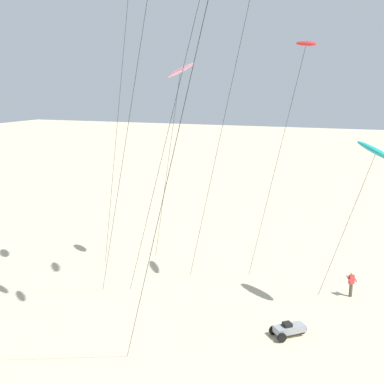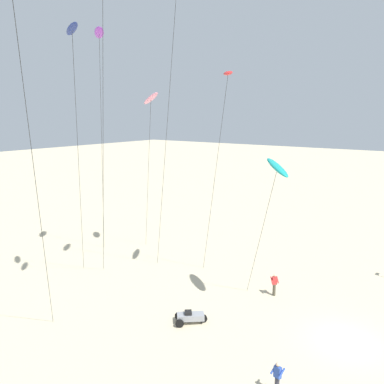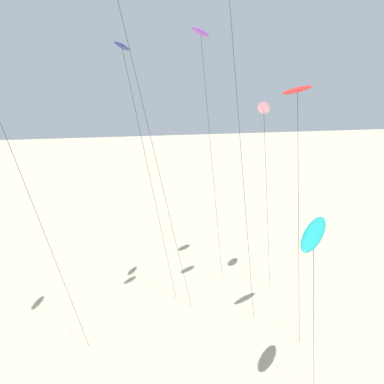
{
  "view_description": "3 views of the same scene",
  "coord_description": "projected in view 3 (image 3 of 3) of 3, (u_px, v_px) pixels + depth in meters",
  "views": [
    {
      "loc": [
        -28.49,
        4.62,
        13.41
      ],
      "look_at": [
        -1.56,
        15.03,
        7.1
      ],
      "focal_mm": 46.31,
      "sensor_mm": 36.0,
      "label": 1
    },
    {
      "loc": [
        -21.32,
        -4.3,
        12.97
      ],
      "look_at": [
        -0.14,
        10.96,
        7.62
      ],
      "focal_mm": 35.44,
      "sensor_mm": 36.0,
      "label": 2
    },
    {
      "loc": [
        -9.88,
        -14.0,
        16.29
      ],
      "look_at": [
        -2.45,
        14.19,
        9.78
      ],
      "focal_mm": 48.26,
      "sensor_mm": 36.0,
      "label": 3
    }
  ],
  "objects": [
    {
      "name": "kite_purple",
      "position": [
        201.0,
        37.0,
        33.47
      ],
      "size": [
        4.19,
        5.49,
        19.49
      ],
      "color": "purple",
      "rests_on": "ground"
    },
    {
      "name": "kite_teal",
      "position": [
        314.0,
        235.0,
        21.88
      ],
      "size": [
        3.33,
        4.18,
        10.46
      ],
      "color": "teal",
      "rests_on": "ground"
    },
    {
      "name": "kite_green",
      "position": [
        119.0,
        2.0,
        24.56
      ],
      "size": [
        6.61,
        8.87,
        20.64
      ],
      "color": "green",
      "rests_on": "ground"
    },
    {
      "name": "kite_pink",
      "position": [
        264.0,
        109.0,
        33.77
      ],
      "size": [
        3.33,
        4.6,
        14.95
      ],
      "color": "pink",
      "rests_on": "ground"
    },
    {
      "name": "kite_red",
      "position": [
        298.0,
        93.0,
        24.92
      ],
      "size": [
        3.98,
        4.69,
        16.02
      ],
      "color": "red",
      "rests_on": "ground"
    },
    {
      "name": "kite_navy",
      "position": [
        124.0,
        55.0,
        28.62
      ],
      "size": [
        5.02,
        7.01,
        18.23
      ],
      "color": "navy",
      "rests_on": "ground"
    }
  ]
}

